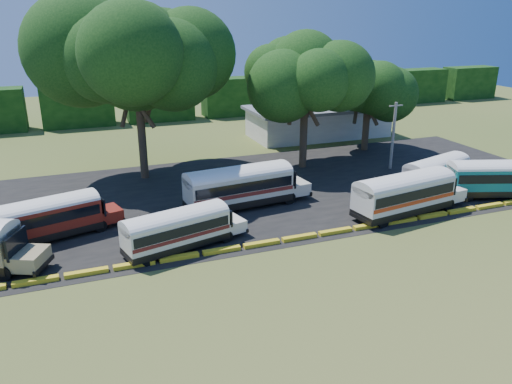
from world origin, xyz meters
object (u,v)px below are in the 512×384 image
object	(u,v)px
bus_teal	(500,176)
bus_white_red	(406,192)
bus_cream_west	(179,227)
tree_west	(136,57)
bus_red	(46,216)

from	to	relation	value
bus_teal	bus_white_red	bearing A→B (deg)	-158.06
bus_cream_west	bus_white_red	distance (m)	18.76
tree_west	bus_teal	bearing A→B (deg)	-30.47
bus_red	bus_white_red	size ratio (longest dim) A/B	0.90
bus_red	bus_teal	bearing A→B (deg)	-22.76
tree_west	bus_white_red	bearing A→B (deg)	-43.66
bus_cream_west	bus_white_red	xyz separation A→B (m)	(18.76, -0.23, 0.32)
bus_red	tree_west	xyz separation A→B (m)	(8.93, 12.33, 10.06)
bus_red	bus_cream_west	world-z (taller)	bus_red
bus_cream_west	tree_west	bearing A→B (deg)	74.74
bus_cream_west	bus_teal	bearing A→B (deg)	-13.69
bus_red	bus_white_red	world-z (taller)	bus_white_red
bus_teal	tree_west	bearing A→B (deg)	168.40
bus_white_red	bus_teal	world-z (taller)	bus_white_red
bus_cream_west	bus_white_red	bearing A→B (deg)	-15.05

